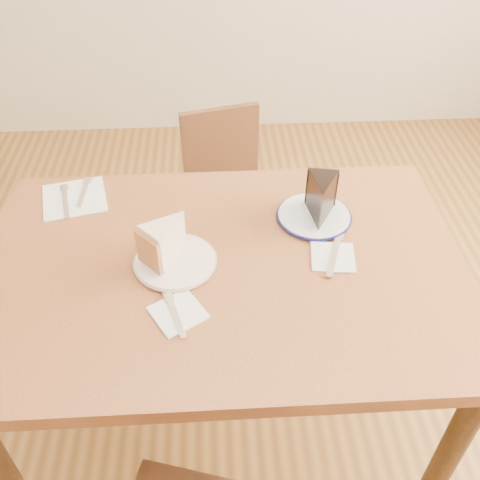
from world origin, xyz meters
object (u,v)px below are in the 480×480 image
Objects in this scene: chocolate_cake at (321,201)px; table at (225,291)px; plate_cream at (175,262)px; chair_far at (229,195)px; plate_navy at (314,216)px; carrot_cake at (168,240)px.

table is at bearing 41.21° from chocolate_cake.
chair_far is at bearing 77.83° from plate_cream.
table reaches higher than chair_far.
plate_cream is 0.40m from plate_navy.
plate_cream and plate_navy have the same top height.
chocolate_cake is at bearing -46.92° from plate_navy.
plate_cream is 1.01× the size of plate_navy.
plate_navy is 1.73× the size of carrot_cake.
table is 10.51× the size of chocolate_cake.
chocolate_cake is (0.22, -0.59, 0.41)m from chair_far.
chocolate_cake is (0.39, 0.12, 0.01)m from carrot_cake.
chair_far is 6.46× the size of carrot_cake.
chair_far is at bearing 110.09° from plate_navy.
plate_navy is at bearing 33.29° from table.
chair_far is 3.68× the size of plate_cream.
carrot_cake is at bearing -160.50° from plate_navy.
plate_cream is at bearing 176.57° from table.
plate_cream is 0.06m from carrot_cake.
carrot_cake reaches higher than plate_cream.
table is 10.73× the size of carrot_cake.
chocolate_cake is at bearing 97.11° from chair_far.
plate_cream is 0.41m from chocolate_cake.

